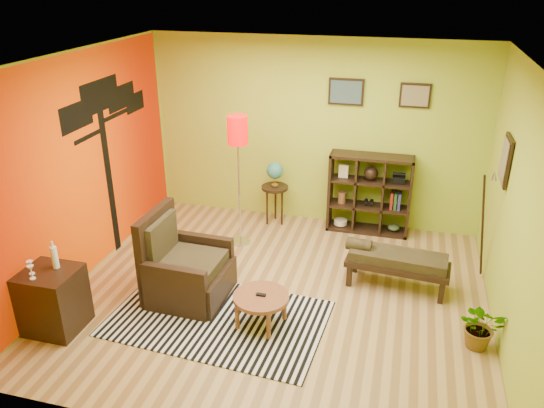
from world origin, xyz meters
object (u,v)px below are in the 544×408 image
(globe_table, at_px, (275,178))
(coffee_table, at_px, (261,300))
(side_cabinet, at_px, (52,299))
(potted_plant, at_px, (480,331))
(floor_lamp, at_px, (238,142))
(cube_shelf, at_px, (370,194))
(armchair, at_px, (184,272))
(bench, at_px, (395,260))

(globe_table, bearing_deg, coffee_table, -78.90)
(side_cabinet, xyz_separation_m, potted_plant, (4.50, 0.84, -0.16))
(coffee_table, height_order, floor_lamp, floor_lamp)
(cube_shelf, bearing_deg, armchair, -130.52)
(armchair, bearing_deg, potted_plant, -1.79)
(potted_plant, bearing_deg, cube_shelf, 119.76)
(coffee_table, distance_m, bench, 1.81)
(globe_table, bearing_deg, floor_lamp, -112.07)
(side_cabinet, xyz_separation_m, bench, (3.56, 1.80, 0.01))
(armchair, xyz_separation_m, side_cabinet, (-1.13, -0.95, 0.03))
(potted_plant, bearing_deg, side_cabinet, -169.39)
(armchair, xyz_separation_m, bench, (2.43, 0.85, 0.04))
(bench, bearing_deg, armchair, -160.76)
(bench, height_order, potted_plant, bench)
(coffee_table, distance_m, globe_table, 2.64)
(cube_shelf, bearing_deg, globe_table, -176.39)
(side_cabinet, distance_m, potted_plant, 4.58)
(side_cabinet, distance_m, bench, 3.99)
(armchair, relative_size, cube_shelf, 0.90)
(globe_table, distance_m, bench, 2.36)
(globe_table, bearing_deg, potted_plant, -39.62)
(coffee_table, relative_size, floor_lamp, 0.33)
(coffee_table, bearing_deg, cube_shelf, 70.60)
(cube_shelf, bearing_deg, floor_lamp, -153.65)
(side_cabinet, relative_size, floor_lamp, 0.55)
(floor_lamp, relative_size, potted_plant, 3.69)
(side_cabinet, bearing_deg, potted_plant, 10.61)
(globe_table, bearing_deg, bench, -36.23)
(side_cabinet, relative_size, cube_shelf, 0.86)
(coffee_table, relative_size, bench, 0.48)
(coffee_table, distance_m, floor_lamp, 2.29)
(floor_lamp, distance_m, cube_shelf, 2.16)
(side_cabinet, relative_size, potted_plant, 2.02)
(cube_shelf, bearing_deg, coffee_table, -109.40)
(cube_shelf, relative_size, potted_plant, 2.35)
(side_cabinet, height_order, cube_shelf, cube_shelf)
(side_cabinet, bearing_deg, globe_table, 62.10)
(armchair, xyz_separation_m, globe_table, (0.55, 2.23, 0.43))
(floor_lamp, xyz_separation_m, bench, (2.20, -0.60, -1.15))
(armchair, xyz_separation_m, floor_lamp, (0.24, 1.45, 1.19))
(cube_shelf, relative_size, bench, 0.93)
(bench, relative_size, potted_plant, 2.54)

